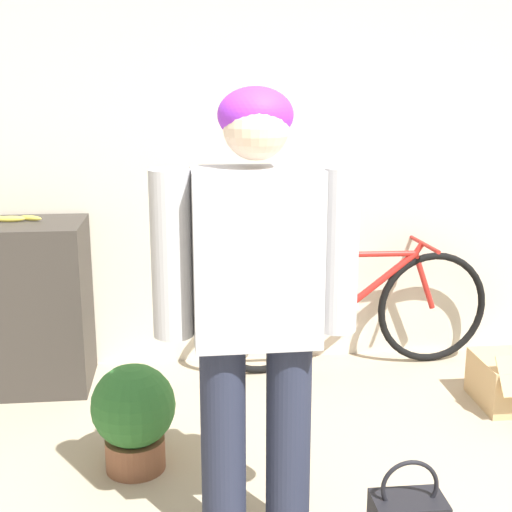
{
  "coord_description": "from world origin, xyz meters",
  "views": [
    {
      "loc": [
        -0.48,
        -1.55,
        1.7
      ],
      "look_at": [
        -0.24,
        0.79,
        1.11
      ],
      "focal_mm": 50.0,
      "sensor_mm": 36.0,
      "label": 1
    }
  ],
  "objects_px": {
    "bicycle": "(348,309)",
    "potted_plant": "(134,414)",
    "banana": "(10,219)",
    "person": "(256,295)"
  },
  "relations": [
    {
      "from": "bicycle",
      "to": "potted_plant",
      "type": "height_order",
      "value": "bicycle"
    },
    {
      "from": "bicycle",
      "to": "banana",
      "type": "height_order",
      "value": "banana"
    },
    {
      "from": "person",
      "to": "bicycle",
      "type": "relative_size",
      "value": 0.96
    },
    {
      "from": "person",
      "to": "potted_plant",
      "type": "relative_size",
      "value": 3.42
    },
    {
      "from": "potted_plant",
      "to": "banana",
      "type": "bearing_deg",
      "value": 124.79
    },
    {
      "from": "person",
      "to": "potted_plant",
      "type": "distance_m",
      "value": 1.03
    },
    {
      "from": "person",
      "to": "bicycle",
      "type": "height_order",
      "value": "person"
    },
    {
      "from": "bicycle",
      "to": "potted_plant",
      "type": "bearing_deg",
      "value": -143.69
    },
    {
      "from": "person",
      "to": "bicycle",
      "type": "bearing_deg",
      "value": 64.72
    },
    {
      "from": "banana",
      "to": "potted_plant",
      "type": "height_order",
      "value": "banana"
    }
  ]
}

